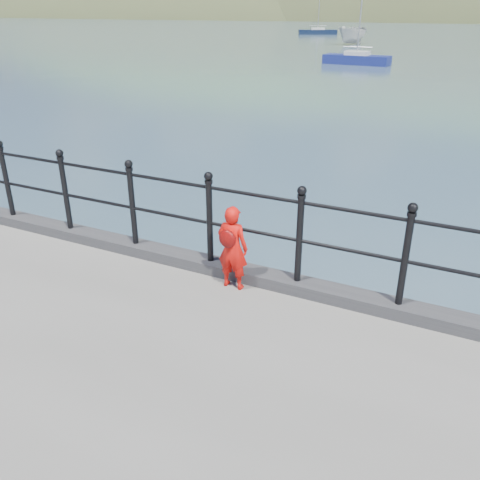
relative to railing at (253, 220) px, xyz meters
The scene contains 7 objects.
ground 1.83m from the railing, 90.00° to the left, with size 600.00×600.00×0.00m, color #2D4251.
kerb 0.75m from the railing, 140.53° to the right, with size 60.00×0.30×0.15m, color #28282B.
railing is the anchor object (origin of this frame).
child 0.41m from the railing, 119.92° to the right, with size 0.39×0.32×1.06m.
launch_white 61.03m from the railing, 103.72° to the left, with size 2.03×5.40×2.09m, color beige.
sailboat_left 84.96m from the railing, 107.76° to the left, with size 6.41×4.29×8.75m.
sailboat_port 37.62m from the railing, 102.39° to the left, with size 5.23×1.95×7.58m.
Camera 1 is at (2.36, -5.28, 4.16)m, focal length 38.00 mm.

